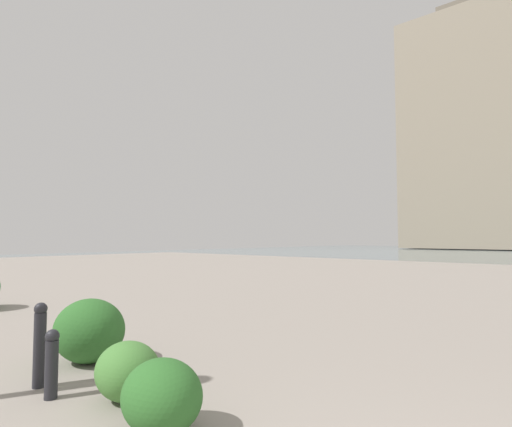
{
  "coord_description": "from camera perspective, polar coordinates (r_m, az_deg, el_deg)",
  "views": [
    {
      "loc": [
        0.13,
        1.16,
        1.54
      ],
      "look_at": [
        7.99,
        -7.9,
        2.25
      ],
      "focal_mm": 28.84,
      "sensor_mm": 36.0,
      "label": 1
    }
  ],
  "objects": [
    {
      "name": "shrub_wide",
      "position": [
        4.36,
        -17.37,
        -20.13
      ],
      "size": [
        0.65,
        0.59,
        0.55
      ],
      "color": "#477F38",
      "rests_on": "ground"
    },
    {
      "name": "building_slab",
      "position": [
        69.41,
        26.82,
        10.11
      ],
      "size": [
        16.41,
        10.04,
        36.67
      ],
      "color": "gray",
      "rests_on": "ground"
    },
    {
      "name": "bollard_mid",
      "position": [
        5.0,
        -27.81,
        -15.61
      ],
      "size": [
        0.13,
        0.13,
        0.87
      ],
      "color": "#232328",
      "rests_on": "ground"
    },
    {
      "name": "shrub_tall",
      "position": [
        5.7,
        -22.11,
        -14.8
      ],
      "size": [
        0.92,
        0.83,
        0.78
      ],
      "color": "#2D6628",
      "rests_on": "ground"
    },
    {
      "name": "shrub_low",
      "position": [
        3.63,
        -12.91,
        -23.48
      ],
      "size": [
        0.68,
        0.61,
        0.58
      ],
      "color": "#2D6628",
      "rests_on": "ground"
    },
    {
      "name": "bollard_near",
      "position": [
        4.65,
        -26.49,
        -17.97
      ],
      "size": [
        0.13,
        0.13,
        0.66
      ],
      "color": "#232328",
      "rests_on": "ground"
    }
  ]
}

